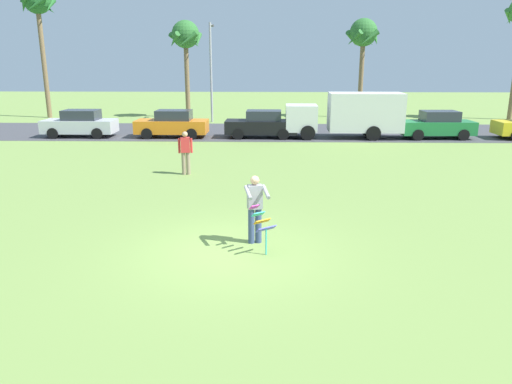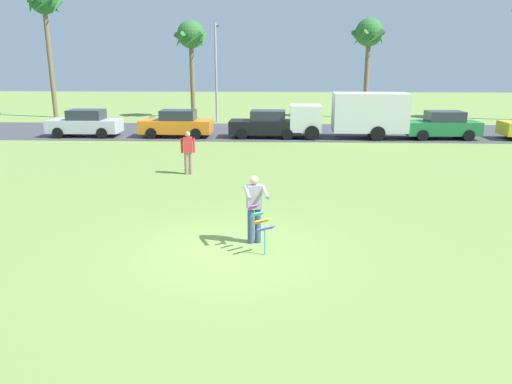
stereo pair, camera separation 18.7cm
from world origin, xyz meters
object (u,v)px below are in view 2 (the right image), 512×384
(kite_held, at_px, (261,223))
(palm_tree_centre_far, at_px, (369,36))
(palm_tree_right_near, at_px, (191,38))
(parked_car_orange, at_px, (177,124))
(streetlight_pole, at_px, (216,66))
(parked_truck_white_box, at_px, (355,114))
(person_kite_flyer, at_px, (254,207))
(palm_tree_left_near, at_px, (44,7))
(parked_car_green, at_px, (442,126))
(person_walker_near, at_px, (188,151))
(parked_car_silver, at_px, (85,124))
(parked_car_black, at_px, (266,125))

(kite_held, height_order, palm_tree_centre_far, palm_tree_centre_far)
(palm_tree_centre_far, bearing_deg, palm_tree_right_near, -178.61)
(parked_car_orange, relative_size, streetlight_pole, 0.60)
(parked_truck_white_box, xyz_separation_m, palm_tree_right_near, (-11.22, 10.28, 4.65))
(person_kite_flyer, distance_m, parked_truck_white_box, 17.87)
(palm_tree_left_near, relative_size, palm_tree_right_near, 1.34)
(palm_tree_right_near, relative_size, palm_tree_centre_far, 0.98)
(palm_tree_right_near, bearing_deg, parked_car_orange, -85.84)
(parked_car_green, relative_size, person_walker_near, 2.46)
(palm_tree_centre_far, relative_size, person_walker_near, 4.35)
(parked_car_silver, relative_size, parked_car_green, 0.99)
(parked_car_green, relative_size, palm_tree_centre_far, 0.57)
(person_kite_flyer, relative_size, palm_tree_left_near, 0.17)
(parked_car_orange, xyz_separation_m, palm_tree_centre_far, (12.88, 10.61, 5.41))
(parked_car_silver, distance_m, parked_car_orange, 5.52)
(palm_tree_left_near, bearing_deg, parked_car_black, -30.10)
(parked_car_green, distance_m, streetlight_pole, 16.22)
(parked_car_silver, xyz_separation_m, streetlight_pole, (7.02, 7.51, 3.22))
(person_kite_flyer, bearing_deg, parked_truck_white_box, 73.53)
(person_kite_flyer, height_order, person_walker_near, same)
(parked_car_silver, distance_m, palm_tree_right_near, 12.50)
(parked_car_black, xyz_separation_m, person_walker_near, (-2.88, -9.64, 0.16))
(palm_tree_centre_far, height_order, person_walker_near, palm_tree_centre_far)
(person_kite_flyer, relative_size, person_walker_near, 1.00)
(person_kite_flyer, distance_m, streetlight_pole, 25.14)
(kite_held, height_order, parked_car_silver, parked_car_silver)
(palm_tree_left_near, distance_m, palm_tree_right_near, 11.31)
(palm_tree_right_near, bearing_deg, person_walker_near, -80.97)
(parked_car_black, xyz_separation_m, streetlight_pole, (-3.80, 7.51, 3.22))
(kite_held, relative_size, streetlight_pole, 0.16)
(streetlight_pole, bearing_deg, palm_tree_centre_far, 15.21)
(parked_car_green, bearing_deg, parked_truck_white_box, -179.99)
(kite_held, relative_size, palm_tree_right_near, 0.15)
(parked_truck_white_box, distance_m, person_walker_near, 12.57)
(kite_held, xyz_separation_m, parked_car_silver, (-11.12, 17.75, 0.02))
(streetlight_pole, distance_m, person_walker_near, 17.45)
(palm_tree_right_near, bearing_deg, streetlight_pole, -50.95)
(parked_car_orange, height_order, person_walker_near, person_walker_near)
(palm_tree_left_near, xyz_separation_m, person_walker_near, (14.24, -19.56, -7.42))
(palm_tree_right_near, height_order, streetlight_pole, palm_tree_right_near)
(palm_tree_left_near, bearing_deg, parked_car_orange, -40.02)
(streetlight_pole, bearing_deg, person_kite_flyer, -80.96)
(parked_truck_white_box, bearing_deg, person_walker_near, -129.90)
(palm_tree_left_near, distance_m, person_walker_near, 25.30)
(parked_car_black, relative_size, palm_tree_centre_far, 0.56)
(parked_car_silver, relative_size, parked_car_orange, 1.00)
(parked_truck_white_box, bearing_deg, palm_tree_centre_far, 77.25)
(person_kite_flyer, distance_m, parked_car_green, 19.88)
(parked_car_silver, distance_m, parked_car_black, 10.82)
(person_walker_near, bearing_deg, palm_tree_right_near, 99.03)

